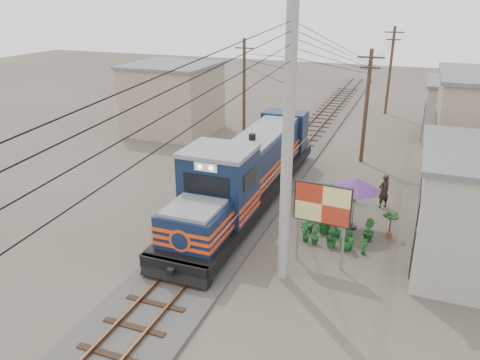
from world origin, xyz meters
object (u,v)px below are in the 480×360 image
at_px(locomotive, 248,173).
at_px(billboard, 322,206).
at_px(market_umbrella, 356,184).
at_px(vendor, 384,191).

distance_m(locomotive, billboard, 6.37).
height_order(locomotive, market_umbrella, locomotive).
distance_m(billboard, market_umbrella, 3.67).
relative_size(locomotive, billboard, 4.60).
height_order(billboard, vendor, billboard).
height_order(locomotive, vendor, locomotive).
height_order(billboard, market_umbrella, billboard).
bearing_deg(vendor, billboard, 29.62).
bearing_deg(billboard, market_umbrella, 82.30).
relative_size(market_umbrella, vendor, 1.59).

